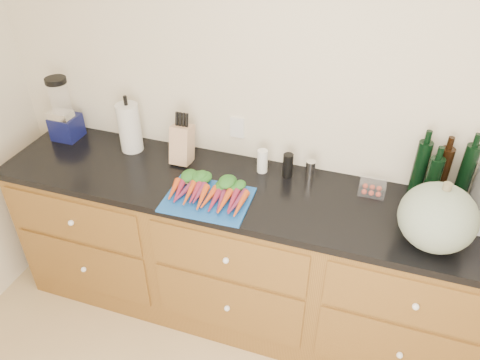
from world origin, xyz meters
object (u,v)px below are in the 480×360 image
(cutting_board, at_px, (208,200))
(carrots, at_px, (210,192))
(blender_appliance, at_px, (63,112))
(paper_towel, at_px, (130,128))
(tomato_box, at_px, (372,188))
(squash, at_px, (438,217))
(knife_block, at_px, (182,144))

(cutting_board, distance_m, carrots, 0.04)
(blender_appliance, bearing_deg, cutting_board, -16.92)
(blender_appliance, xyz_separation_m, paper_towel, (0.44, 0.00, -0.03))
(paper_towel, bearing_deg, blender_appliance, -179.73)
(paper_towel, xyz_separation_m, tomato_box, (1.38, 0.01, -0.11))
(carrots, relative_size, tomato_box, 3.13)
(squash, height_order, paper_towel, squash)
(cutting_board, bearing_deg, paper_towel, 152.08)
(carrots, height_order, paper_towel, paper_towel)
(cutting_board, bearing_deg, squash, 1.37)
(paper_towel, relative_size, knife_block, 1.33)
(cutting_board, distance_m, blender_appliance, 1.10)
(knife_block, bearing_deg, tomato_box, 1.65)
(carrots, bearing_deg, knife_block, 135.11)
(carrots, relative_size, squash, 1.24)
(carrots, xyz_separation_m, paper_towel, (-0.60, 0.29, 0.11))
(carrots, bearing_deg, squash, -0.36)
(carrots, bearing_deg, blender_appliance, 164.70)
(cutting_board, height_order, knife_block, knife_block)
(tomato_box, bearing_deg, paper_towel, -179.58)
(carrots, bearing_deg, paper_towel, 154.50)
(blender_appliance, height_order, paper_towel, blender_appliance)
(knife_block, height_order, tomato_box, knife_block)
(cutting_board, relative_size, tomato_box, 3.24)
(squash, bearing_deg, cutting_board, -178.63)
(squash, distance_m, knife_block, 1.36)
(squash, height_order, blender_appliance, blender_appliance)
(blender_appliance, xyz_separation_m, knife_block, (0.78, -0.02, -0.06))
(cutting_board, xyz_separation_m, blender_appliance, (-1.05, 0.32, 0.16))
(cutting_board, relative_size, paper_towel, 1.49)
(carrots, xyz_separation_m, tomato_box, (0.77, 0.30, -0.00))
(blender_appliance, relative_size, knife_block, 1.78)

